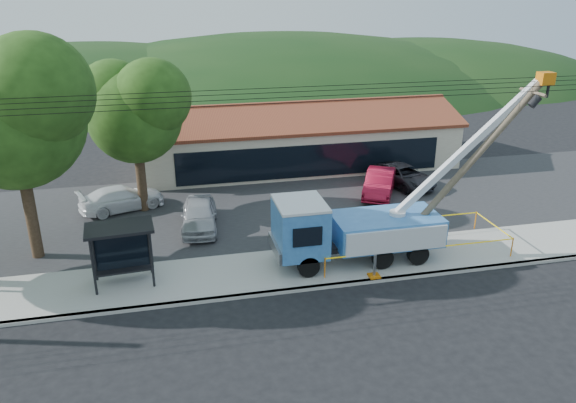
% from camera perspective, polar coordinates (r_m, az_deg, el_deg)
% --- Properties ---
extents(ground, '(120.00, 120.00, 0.00)m').
position_cam_1_polar(ground, '(23.28, 3.06, -11.55)').
color(ground, black).
rests_on(ground, ground).
extents(curb, '(60.00, 0.25, 0.15)m').
position_cam_1_polar(curb, '(24.96, 1.75, -8.85)').
color(curb, '#ADABA2').
rests_on(curb, ground).
extents(sidewalk, '(60.00, 4.00, 0.15)m').
position_cam_1_polar(sidewalk, '(26.56, 0.72, -6.83)').
color(sidewalk, '#ADABA2').
rests_on(sidewalk, ground).
extents(parking_lot, '(60.00, 12.00, 0.10)m').
position_cam_1_polar(parking_lot, '(33.67, -2.45, -0.53)').
color(parking_lot, '#28282B').
rests_on(parking_lot, ground).
extents(strip_mall, '(22.50, 8.53, 4.67)m').
position_cam_1_polar(strip_mall, '(41.28, 0.98, 6.37)').
color(strip_mall, '#BEAF96').
rests_on(strip_mall, ground).
extents(tree_west_near, '(7.56, 6.72, 10.80)m').
position_cam_1_polar(tree_west_near, '(27.98, -26.30, 8.69)').
color(tree_west_near, '#332316').
rests_on(tree_west_near, ground).
extents(tree_lot, '(6.30, 5.60, 8.94)m').
position_cam_1_polar(tree_lot, '(32.41, -15.38, 9.25)').
color(tree_lot, '#332316').
rests_on(tree_lot, ground).
extents(hill_west, '(78.40, 56.00, 28.00)m').
position_cam_1_polar(hill_west, '(75.40, -20.18, 10.58)').
color(hill_west, black).
rests_on(hill_west, ground).
extents(hill_center, '(89.60, 64.00, 32.00)m').
position_cam_1_polar(hill_center, '(76.39, -0.91, 12.00)').
color(hill_center, black).
rests_on(hill_center, ground).
extents(hill_east, '(72.80, 52.00, 26.00)m').
position_cam_1_polar(hill_east, '(82.79, 13.08, 12.21)').
color(hill_east, black).
rests_on(hill_east, ground).
extents(utility_truck, '(13.06, 4.29, 8.64)m').
position_cam_1_polar(utility_truck, '(26.68, 6.71, -2.56)').
color(utility_truck, black).
rests_on(utility_truck, ground).
extents(leaning_pole, '(7.44, 1.86, 8.59)m').
position_cam_1_polar(leaning_pole, '(27.82, 18.13, 3.86)').
color(leaning_pole, brown).
rests_on(leaning_pole, ground).
extents(bus_shelter, '(2.97, 1.96, 2.75)m').
position_cam_1_polar(bus_shelter, '(25.50, -16.65, -3.79)').
color(bus_shelter, black).
rests_on(bus_shelter, ground).
extents(caution_tape, '(9.51, 3.43, 0.99)m').
position_cam_1_polar(caution_tape, '(28.35, 12.03, -3.60)').
color(caution_tape, orange).
rests_on(caution_tape, ground).
extents(car_silver, '(2.28, 4.79, 1.58)m').
position_cam_1_polar(car_silver, '(31.04, -8.91, -2.87)').
color(car_silver, '#ACADB3').
rests_on(car_silver, ground).
extents(car_red, '(3.66, 4.96, 1.56)m').
position_cam_1_polar(car_red, '(35.93, 9.22, 0.57)').
color(car_red, maroon).
rests_on(car_red, ground).
extents(car_white, '(5.26, 3.50, 1.42)m').
position_cam_1_polar(car_white, '(34.57, -16.39, -0.92)').
color(car_white, white).
rests_on(car_white, ground).
extents(car_dark, '(3.60, 5.29, 1.35)m').
position_cam_1_polar(car_dark, '(37.84, 11.56, 1.50)').
color(car_dark, black).
rests_on(car_dark, ground).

